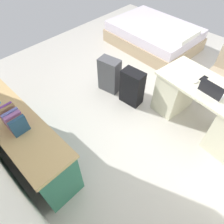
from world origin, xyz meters
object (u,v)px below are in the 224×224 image
bed (154,36)px  suitcase_black (132,87)px  office_chair (222,78)px  credenza (23,138)px  desk (203,107)px  cell_phone_by_mouse (204,78)px  laptop (212,91)px  computer_mouse (196,81)px  suitcase_spare_grey (110,75)px

bed → suitcase_black: (-0.84, 1.77, 0.07)m
office_chair → credenza: 3.15m
desk → cell_phone_by_mouse: (0.17, -0.11, 0.36)m
credenza → cell_phone_by_mouse: bearing=-118.4°
desk → bed: size_ratio=0.77×
cell_phone_by_mouse → desk: bearing=154.1°
desk → credenza: (1.37, 2.10, 0.00)m
desk → laptop: 0.42m
office_chair → bed: (1.82, -0.67, -0.18)m
suitcase_black → computer_mouse: 0.99m
computer_mouse → credenza: bearing=68.0°
suitcase_black → suitcase_spare_grey: suitcase_spare_grey is taller
suitcase_spare_grey → cell_phone_by_mouse: bearing=-171.5°
office_chair → cell_phone_by_mouse: (0.10, 0.66, 0.32)m
suitcase_spare_grey → computer_mouse: bearing=-176.7°
suitcase_black → desk: bearing=-167.0°
office_chair → computer_mouse: bearing=80.1°
cell_phone_by_mouse → bed: bearing=-32.2°
suitcase_spare_grey → cell_phone_by_mouse: cell_phone_by_mouse is taller
bed → cell_phone_by_mouse: (-1.73, 1.33, 0.50)m
office_chair → laptop: (-0.11, 0.88, 0.37)m
desk → bed: desk is taller
laptop → bed: bearing=-38.8°
bed → computer_mouse: (-1.68, 1.48, 0.51)m
office_chair → desk: bearing=95.8°
suitcase_spare_grey → office_chair: bearing=-152.7°
bed → credenza: bearing=98.5°
office_chair → suitcase_spare_grey: 1.86m
office_chair → suitcase_spare_grey: bearing=37.3°
computer_mouse → laptop: bearing=171.0°
suitcase_spare_grey → laptop: size_ratio=1.85×
desk → computer_mouse: 0.43m
laptop → cell_phone_by_mouse: bearing=-46.6°
office_chair → suitcase_spare_grey: size_ratio=1.52×
bed → laptop: (-1.93, 1.55, 0.54)m
suitcase_black → suitcase_spare_grey: size_ratio=1.00×
bed → suitcase_spare_grey: 1.83m
desk → suitcase_black: size_ratio=2.45×
credenza → suitcase_spare_grey: (0.19, -1.75, -0.08)m
bed → suitcase_black: size_ratio=3.18×
bed → cell_phone_by_mouse: cell_phone_by_mouse is taller
suitcase_black → laptop: laptop is taller
credenza → laptop: size_ratio=5.37×
credenza → laptop: 2.47m
computer_mouse → cell_phone_by_mouse: bearing=-100.2°
computer_mouse → bed: bearing=-34.2°
laptop → cell_phone_by_mouse: (0.21, -0.22, -0.04)m
desk → bed: (1.90, -1.44, -0.14)m
desk → credenza: size_ratio=0.84×
laptop → suitcase_spare_grey: bearing=8.7°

